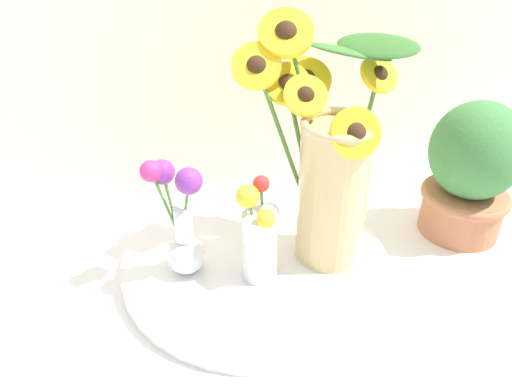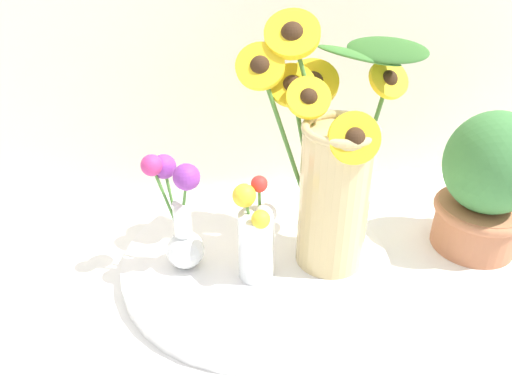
% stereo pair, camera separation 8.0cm
% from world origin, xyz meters
% --- Properties ---
extents(ground_plane, '(6.00, 6.00, 0.00)m').
position_xyz_m(ground_plane, '(0.00, 0.00, 0.00)').
color(ground_plane, white).
extents(serving_tray, '(0.46, 0.46, 0.02)m').
position_xyz_m(serving_tray, '(-0.04, 0.08, 0.01)').
color(serving_tray, white).
rests_on(serving_tray, ground_plane).
extents(mason_jar_sunflowers, '(0.30, 0.20, 0.40)m').
position_xyz_m(mason_jar_sunflowers, '(0.08, 0.07, 0.19)').
color(mason_jar_sunflowers, '#D1B77A').
rests_on(mason_jar_sunflowers, serving_tray).
extents(vase_small_center, '(0.07, 0.07, 0.18)m').
position_xyz_m(vase_small_center, '(-0.05, 0.04, 0.10)').
color(vase_small_center, white).
rests_on(vase_small_center, serving_tray).
extents(vase_bulb_right, '(0.09, 0.09, 0.20)m').
position_xyz_m(vase_bulb_right, '(-0.16, 0.09, 0.12)').
color(vase_bulb_right, white).
rests_on(vase_bulb_right, serving_tray).
extents(potted_plant, '(0.17, 0.17, 0.26)m').
position_xyz_m(potted_plant, '(0.37, 0.08, 0.13)').
color(potted_plant, '#B7704C').
rests_on(potted_plant, ground_plane).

